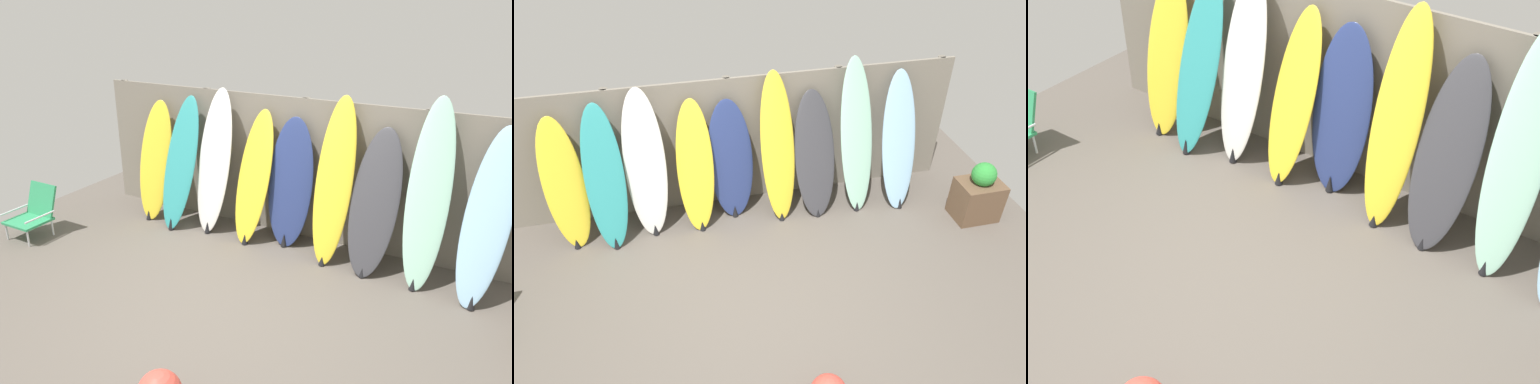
# 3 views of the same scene
# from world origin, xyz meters

# --- Properties ---
(ground) EXTENTS (7.68, 7.68, 0.00)m
(ground) POSITION_xyz_m (0.00, 0.00, 0.00)
(ground) COLOR #5B544C
(fence_back) EXTENTS (6.08, 0.11, 1.80)m
(fence_back) POSITION_xyz_m (-0.00, 2.01, 0.90)
(fence_back) COLOR gray
(fence_back) RESTS_ON ground
(surfboard_yellow_0) EXTENTS (0.55, 0.61, 1.62)m
(surfboard_yellow_0) POSITION_xyz_m (-2.06, 1.63, 0.80)
(surfboard_yellow_0) COLOR yellow
(surfboard_yellow_0) RESTS_ON ground
(surfboard_teal_1) EXTENTS (0.49, 0.69, 1.73)m
(surfboard_teal_1) POSITION_xyz_m (-1.58, 1.57, 0.85)
(surfboard_teal_1) COLOR teal
(surfboard_teal_1) RESTS_ON ground
(surfboard_white_2) EXTENTS (0.55, 0.55, 1.87)m
(surfboard_white_2) POSITION_xyz_m (-1.10, 1.65, 0.92)
(surfboard_white_2) COLOR white
(surfboard_white_2) RESTS_ON ground
(surfboard_yellow_3) EXTENTS (0.52, 0.63, 1.65)m
(surfboard_yellow_3) POSITION_xyz_m (-0.50, 1.63, 0.81)
(surfboard_yellow_3) COLOR yellow
(surfboard_yellow_3) RESTS_ON ground
(surfboard_navy_4) EXTENTS (0.59, 0.38, 1.60)m
(surfboard_navy_4) POSITION_xyz_m (-0.04, 1.72, 0.79)
(surfboard_navy_4) COLOR navy
(surfboard_navy_4) RESTS_ON ground
(surfboard_yellow_5) EXTENTS (0.45, 0.64, 1.91)m
(surfboard_yellow_5) POSITION_xyz_m (0.55, 1.62, 0.95)
(surfboard_yellow_5) COLOR yellow
(surfboard_yellow_5) RESTS_ON ground
(surfboard_charcoal_6) EXTENTS (0.54, 0.66, 1.60)m
(surfboard_charcoal_6) POSITION_xyz_m (1.04, 1.60, 0.79)
(surfboard_charcoal_6) COLOR #38383D
(surfboard_charcoal_6) RESTS_ON ground
(surfboard_seafoam_7) EXTENTS (0.48, 0.67, 2.00)m
(surfboard_seafoam_7) POSITION_xyz_m (1.60, 1.59, 0.99)
(surfboard_seafoam_7) COLOR #9ED6BC
(surfboard_seafoam_7) RESTS_ON ground
(surfboard_skyblue_8) EXTENTS (0.54, 0.80, 1.76)m
(surfboard_skyblue_8) POSITION_xyz_m (2.19, 1.55, 0.87)
(surfboard_skyblue_8) COLOR #8CB7D6
(surfboard_skyblue_8) RESTS_ON ground
(planter_box) EXTENTS (0.56, 0.43, 0.83)m
(planter_box) POSITION_xyz_m (3.07, 0.85, 0.35)
(planter_box) COLOR brown
(planter_box) RESTS_ON ground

